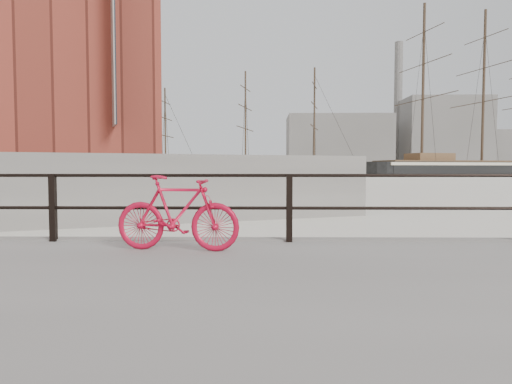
% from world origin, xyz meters
% --- Properties ---
extents(far_quay, '(78.44, 148.07, 1.80)m').
position_xyz_m(far_quay, '(-40.00, 72.00, 0.90)').
color(far_quay, gray).
rests_on(far_quay, ground).
extents(bicycle, '(1.67, 0.46, 0.99)m').
position_xyz_m(bicycle, '(-5.01, -0.89, 0.85)').
color(bicycle, red).
rests_on(bicycle, promenade).
extents(barque_black, '(69.09, 38.41, 36.79)m').
position_xyz_m(barque_black, '(43.67, 93.09, 0.00)').
color(barque_black, black).
rests_on(barque_black, ground).
extents(schooner_mid, '(30.70, 18.08, 20.69)m').
position_xyz_m(schooner_mid, '(-0.84, 78.88, 0.00)').
color(schooner_mid, silver).
rests_on(schooner_mid, ground).
extents(schooner_left, '(22.80, 12.05, 16.91)m').
position_xyz_m(schooner_left, '(-26.76, 77.29, 0.00)').
color(schooner_left, beige).
rests_on(schooner_left, ground).
extents(workboat_far, '(11.79, 10.85, 7.00)m').
position_xyz_m(workboat_far, '(-28.68, 48.32, 0.00)').
color(workboat_far, black).
rests_on(workboat_far, ground).
extents(apartment_mustard, '(26.02, 22.15, 22.20)m').
position_xyz_m(apartment_mustard, '(-29.49, 40.65, 12.90)').
color(apartment_mustard, gold).
rests_on(apartment_mustard, far_quay).
extents(apartment_cream, '(24.16, 21.40, 21.20)m').
position_xyz_m(apartment_cream, '(-38.11, 61.98, 12.40)').
color(apartment_cream, beige).
rests_on(apartment_cream, far_quay).
extents(apartment_grey, '(26.02, 22.15, 23.20)m').
position_xyz_m(apartment_grey, '(-46.35, 82.38, 13.40)').
color(apartment_grey, '#9E9E99').
rests_on(apartment_grey, far_quay).
extents(apartment_brick, '(27.87, 22.90, 21.20)m').
position_xyz_m(apartment_brick, '(-54.97, 103.70, 12.40)').
color(apartment_brick, maroon).
rests_on(apartment_brick, far_quay).
extents(industrial_west, '(32.00, 18.00, 18.00)m').
position_xyz_m(industrial_west, '(20.00, 140.00, 9.00)').
color(industrial_west, gray).
rests_on(industrial_west, ground).
extents(industrial_mid, '(26.00, 20.00, 24.00)m').
position_xyz_m(industrial_mid, '(55.00, 145.00, 12.00)').
color(industrial_mid, gray).
rests_on(industrial_mid, ground).
extents(industrial_east, '(20.00, 16.00, 14.00)m').
position_xyz_m(industrial_east, '(78.00, 150.00, 7.00)').
color(industrial_east, gray).
rests_on(industrial_east, ground).
extents(smokestack, '(2.80, 2.80, 44.00)m').
position_xyz_m(smokestack, '(42.00, 150.00, 22.00)').
color(smokestack, gray).
rests_on(smokestack, ground).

